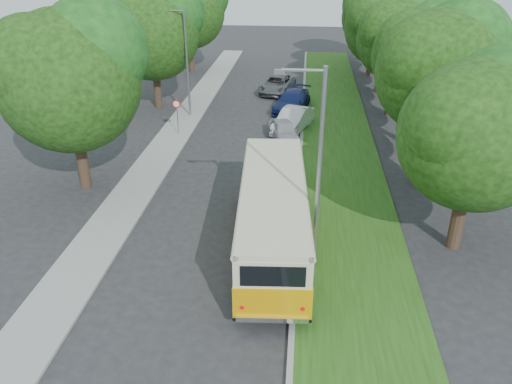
# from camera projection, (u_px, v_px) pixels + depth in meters

# --- Properties ---
(ground) EXTENTS (120.00, 120.00, 0.00)m
(ground) POSITION_uv_depth(u_px,v_px,m) (215.00, 234.00, 21.93)
(ground) COLOR #28282B
(ground) RESTS_ON ground
(curb) EXTENTS (0.20, 70.00, 0.15)m
(curb) POSITION_uv_depth(u_px,v_px,m) (299.00, 186.00, 26.02)
(curb) COLOR gray
(curb) RESTS_ON ground
(grass_verge) EXTENTS (4.50, 70.00, 0.13)m
(grass_verge) POSITION_uv_depth(u_px,v_px,m) (345.00, 188.00, 25.81)
(grass_verge) COLOR #244A13
(grass_verge) RESTS_ON ground
(sidewalk) EXTENTS (2.20, 70.00, 0.12)m
(sidewalk) POSITION_uv_depth(u_px,v_px,m) (142.00, 180.00, 26.76)
(sidewalk) COLOR gray
(sidewalk) RESTS_ON ground
(treeline) EXTENTS (24.27, 41.91, 9.46)m
(treeline) POSITION_uv_depth(u_px,v_px,m) (300.00, 30.00, 34.95)
(treeline) COLOR #332319
(treeline) RESTS_ON ground
(lamppost_near) EXTENTS (1.71, 0.16, 8.00)m
(lamppost_near) POSITION_uv_depth(u_px,v_px,m) (317.00, 171.00, 17.36)
(lamppost_near) COLOR gray
(lamppost_near) RESTS_ON ground
(lamppost_far) EXTENTS (1.71, 0.16, 7.50)m
(lamppost_far) POSITION_uv_depth(u_px,v_px,m) (185.00, 60.00, 34.70)
(lamppost_far) COLOR gray
(lamppost_far) RESTS_ON ground
(warning_sign) EXTENTS (0.56, 0.10, 2.50)m
(warning_sign) POSITION_uv_depth(u_px,v_px,m) (177.00, 111.00, 32.19)
(warning_sign) COLOR gray
(warning_sign) RESTS_ON ground
(vintage_bus) EXTENTS (3.32, 10.44, 3.06)m
(vintage_bus) POSITION_uv_depth(u_px,v_px,m) (273.00, 217.00, 20.20)
(vintage_bus) COLOR #E6A107
(vintage_bus) RESTS_ON ground
(car_silver) EXTENTS (2.56, 4.08, 1.30)m
(car_silver) POSITION_uv_depth(u_px,v_px,m) (284.00, 131.00, 31.88)
(car_silver) COLOR #A9A9AE
(car_silver) RESTS_ON ground
(car_white) EXTENTS (2.93, 4.85, 1.51)m
(car_white) POSITION_uv_depth(u_px,v_px,m) (293.00, 120.00, 33.46)
(car_white) COLOR silver
(car_white) RESTS_ON ground
(car_blue) EXTENTS (3.11, 5.39, 1.47)m
(car_blue) POSITION_uv_depth(u_px,v_px,m) (292.00, 101.00, 37.47)
(car_blue) COLOR navy
(car_blue) RESTS_ON ground
(car_grey) EXTENTS (3.23, 5.31, 1.38)m
(car_grey) POSITION_uv_depth(u_px,v_px,m) (277.00, 84.00, 42.03)
(car_grey) COLOR #585C5F
(car_grey) RESTS_ON ground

